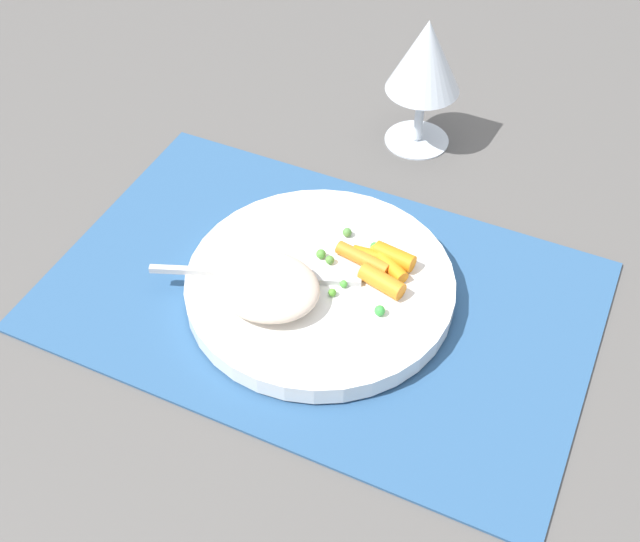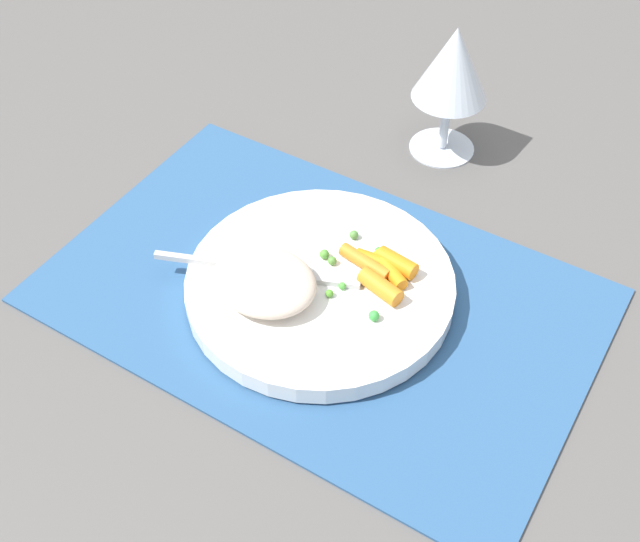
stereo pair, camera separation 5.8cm
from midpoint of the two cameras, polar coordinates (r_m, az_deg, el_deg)
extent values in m
plane|color=#565451|center=(0.75, 2.21, -1.93)|extent=(2.40, 2.40, 0.00)
cube|color=#2D5684|center=(0.74, 2.22, -1.78)|extent=(0.50, 0.32, 0.01)
cylinder|color=white|center=(0.73, 2.25, -1.14)|extent=(0.25, 0.25, 0.02)
ellipsoid|color=beige|center=(0.70, -1.66, -0.82)|extent=(0.10, 0.08, 0.03)
cylinder|color=orange|center=(0.73, 7.23, -0.01)|extent=(0.04, 0.03, 0.01)
cylinder|color=orange|center=(0.74, 7.73, 0.49)|extent=(0.04, 0.02, 0.02)
cylinder|color=orange|center=(0.73, 5.48, 0.52)|extent=(0.05, 0.02, 0.01)
cylinder|color=orange|center=(0.71, 6.63, -1.21)|extent=(0.05, 0.03, 0.02)
cylinder|color=orange|center=(0.74, 6.50, 0.57)|extent=(0.05, 0.02, 0.01)
sphere|color=green|center=(0.70, 6.24, -3.28)|extent=(0.01, 0.01, 0.01)
sphere|color=#3F8F3C|center=(0.75, 6.43, 1.32)|extent=(0.01, 0.01, 0.01)
sphere|color=green|center=(0.72, 3.97, -1.06)|extent=(0.01, 0.01, 0.01)
sphere|color=#56A045|center=(0.72, 6.44, -1.22)|extent=(0.01, 0.01, 0.01)
sphere|color=#56903A|center=(0.74, 3.20, 0.60)|extent=(0.01, 0.01, 0.01)
sphere|color=#519F2F|center=(0.71, 3.00, -1.71)|extent=(0.01, 0.01, 0.01)
sphere|color=#52B734|center=(0.73, 5.55, 0.23)|extent=(0.01, 0.01, 0.01)
sphere|color=green|center=(0.73, 6.72, -0.32)|extent=(0.01, 0.01, 0.01)
sphere|color=#538D3F|center=(0.76, 4.81, 2.41)|extent=(0.01, 0.01, 0.01)
sphere|color=#539A38|center=(0.74, 2.53, 1.11)|extent=(0.01, 0.01, 0.01)
cube|color=silver|center=(0.72, 3.45, -0.63)|extent=(0.05, 0.03, 0.01)
cube|color=silver|center=(0.74, -4.03, 0.35)|extent=(0.14, 0.06, 0.01)
cylinder|color=silver|center=(0.92, 10.49, 8.58)|extent=(0.07, 0.07, 0.00)
cylinder|color=silver|center=(0.90, 10.79, 10.31)|extent=(0.01, 0.01, 0.07)
cone|color=silver|center=(0.86, 11.46, 14.20)|extent=(0.08, 0.08, 0.08)
camera|label=1|loc=(0.03, -87.70, 2.43)|focal=44.99mm
camera|label=2|loc=(0.03, 92.30, -2.43)|focal=44.99mm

